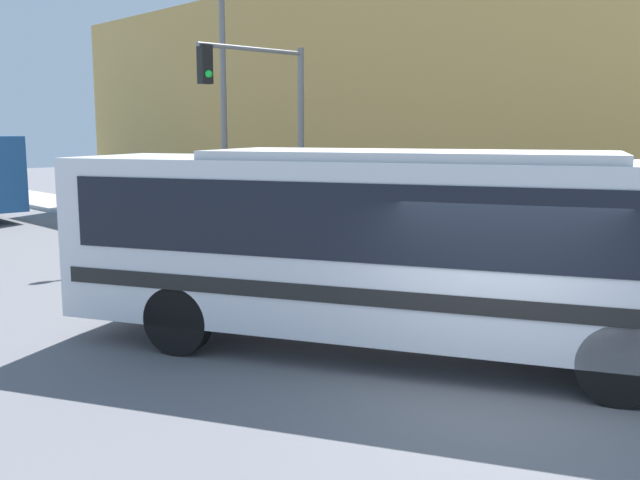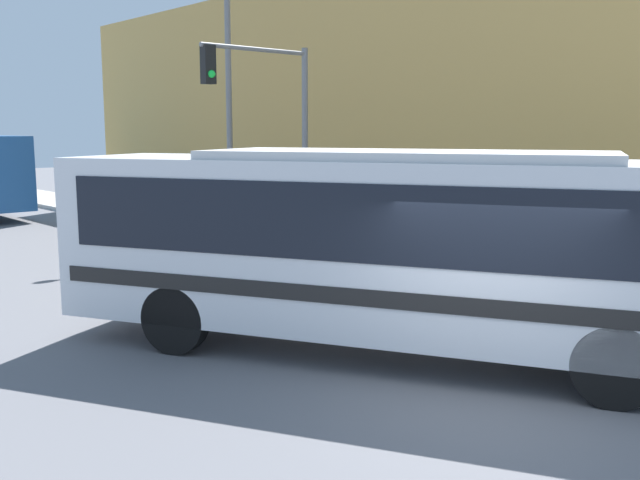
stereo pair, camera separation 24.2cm
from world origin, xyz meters
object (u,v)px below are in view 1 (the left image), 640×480
fire_hydrant (405,256)px  traffic_light_pole (268,113)px  street_lamp (216,88)px  city_bus (408,238)px  parking_meter (364,227)px

fire_hydrant → traffic_light_pole: size_ratio=0.14×
street_lamp → traffic_light_pole: bearing=-104.4°
city_bus → traffic_light_pole: size_ratio=1.98×
fire_hydrant → traffic_light_pole: (-0.96, 3.79, 3.32)m
city_bus → fire_hydrant: size_ratio=14.39×
city_bus → parking_meter: 6.75m
city_bus → fire_hydrant: (4.40, 3.74, -1.28)m
city_bus → parking_meter: bearing=21.4°
city_bus → parking_meter: city_bus is taller
fire_hydrant → street_lamp: street_lamp is taller
traffic_light_pole → city_bus: bearing=-114.5°
city_bus → parking_meter: size_ratio=7.85×
city_bus → street_lamp: 12.32m
city_bus → traffic_light_pole: bearing=37.9°
traffic_light_pole → parking_meter: bearing=-68.7°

